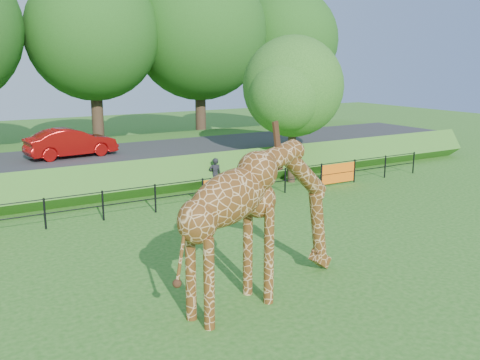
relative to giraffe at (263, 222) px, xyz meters
The scene contains 9 objects.
ground 1.98m from the giraffe, 21.41° to the left, with size 90.00×90.00×0.00m, color #246419.
giraffe is the anchor object (origin of this frame).
perimeter_fence 8.35m from the giraffe, 86.06° to the left, with size 28.07×0.10×1.10m, color black, non-canonical shape.
embankment 15.78m from the giraffe, 87.94° to the left, with size 40.00×9.00×1.30m, color #246419.
road 14.24m from the giraffe, 87.72° to the left, with size 40.00×5.00×0.12m, color #2E2E30.
car_red 13.92m from the giraffe, 94.40° to the left, with size 1.36×3.89×1.28m, color #9E0C0B.
visitor 10.95m from the giraffe, 67.76° to the left, with size 0.54×0.35×1.48m, color black.
tree_east 13.02m from the giraffe, 50.36° to the left, with size 5.40×4.71×6.76m.
bg_tree_line 22.98m from the giraffe, 83.69° to the left, with size 37.30×8.80×11.82m.
Camera 1 is at (-7.26, -10.34, 5.63)m, focal length 40.00 mm.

